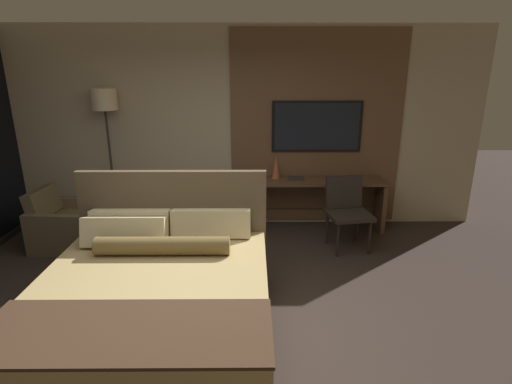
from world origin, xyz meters
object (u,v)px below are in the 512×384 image
tv (317,126)px  armchair_by_window (67,226)px  desk_chair (347,206)px  floor_lamp (105,112)px  desk (316,195)px  book (296,178)px  vase_tall (276,167)px  bed (155,299)px

tv → armchair_by_window: 3.61m
desk_chair → armchair_by_window: desk_chair is taller
floor_lamp → desk: bearing=0.0°
book → desk: bearing=-0.2°
desk_chair → desk: bearing=107.3°
desk → armchair_by_window: armchair_by_window is taller
desk → floor_lamp: (-2.86, -0.00, 1.17)m
armchair_by_window → desk: bearing=-77.7°
vase_tall → armchair_by_window: bearing=-167.5°
desk → desk_chair: 0.68m
bed → book: 2.85m
bed → desk_chair: bearing=42.0°
armchair_by_window → desk_chair: bearing=-88.0°
armchair_by_window → floor_lamp: floor_lamp is taller
desk → floor_lamp: size_ratio=0.96×
tv → vase_tall: (-0.57, -0.11, -0.56)m
vase_tall → book: (0.28, -0.07, -0.14)m
bed → tv: tv is taller
desk → tv: tv is taller
armchair_by_window → floor_lamp: 1.59m
floor_lamp → book: bearing=0.0°
desk_chair → armchair_by_window: bearing=169.9°
bed → tv: size_ratio=1.66×
bed → book: bearing=59.5°
armchair_by_window → tv: bearing=-74.8°
desk → vase_tall: 0.70m
armchair_by_window → vase_tall: bearing=-74.5°
bed → floor_lamp: 2.99m
desk_chair → vase_tall: (-0.87, 0.67, 0.35)m
tv → vase_tall: tv is taller
book → floor_lamp: bearing=-180.0°
desk_chair → book: 0.87m
armchair_by_window → book: armchair_by_window is taller
bed → desk: 2.99m
desk → desk_chair: (0.30, -0.61, 0.05)m
desk_chair → book: (-0.59, 0.61, 0.20)m
desk → desk_chair: bearing=-63.5°
desk_chair → armchair_by_window: size_ratio=1.10×
desk_chair → floor_lamp: 3.41m
floor_lamp → book: size_ratio=8.26×
vase_tall → book: bearing=-13.4°
vase_tall → book: 0.32m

